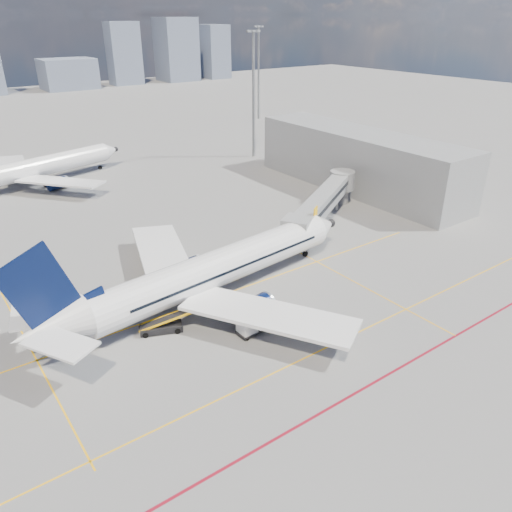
% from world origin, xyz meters
% --- Properties ---
extents(ground, '(420.00, 420.00, 0.00)m').
position_xyz_m(ground, '(0.00, 0.00, 0.00)').
color(ground, gray).
rests_on(ground, ground).
extents(apron_markings, '(90.00, 35.12, 0.01)m').
position_xyz_m(apron_markings, '(-0.58, -3.91, 0.01)').
color(apron_markings, '#FFB30D').
rests_on(apron_markings, ground).
extents(jet_bridge, '(23.55, 15.78, 6.30)m').
position_xyz_m(jet_bridge, '(23.51, 16.91, 3.74)').
color(jet_bridge, gray).
rests_on(jet_bridge, ground).
extents(terminal_block, '(10.00, 42.00, 10.00)m').
position_xyz_m(terminal_block, '(39.95, 26.00, 5.00)').
color(terminal_block, gray).
rests_on(terminal_block, ground).
extents(floodlight_mast_ne, '(3.20, 0.61, 25.45)m').
position_xyz_m(floodlight_mast_ne, '(38.00, 55.00, 13.59)').
color(floodlight_mast_ne, gray).
rests_on(floodlight_mast_ne, ground).
extents(floodlight_mast_far, '(3.20, 0.61, 25.45)m').
position_xyz_m(floodlight_mast_far, '(65.00, 90.00, 13.59)').
color(floodlight_mast_far, gray).
rests_on(floodlight_mast_far, ground).
extents(main_aircraft, '(41.46, 36.06, 12.13)m').
position_xyz_m(main_aircraft, '(-1.80, 8.21, 3.22)').
color(main_aircraft, white).
rests_on(main_aircraft, ground).
extents(second_aircraft, '(35.76, 30.65, 10.76)m').
position_xyz_m(second_aircraft, '(-6.36, 61.16, 3.23)').
color(second_aircraft, white).
rests_on(second_aircraft, ground).
extents(baggage_tug, '(2.25, 1.43, 1.52)m').
position_xyz_m(baggage_tug, '(3.98, -3.44, 0.73)').
color(baggage_tug, white).
rests_on(baggage_tug, ground).
extents(cargo_dolly, '(3.74, 1.79, 2.01)m').
position_xyz_m(cargo_dolly, '(-1.42, 0.09, 1.10)').
color(cargo_dolly, black).
rests_on(cargo_dolly, ground).
extents(belt_loader, '(5.80, 3.41, 2.38)m').
position_xyz_m(belt_loader, '(-8.70, 5.44, 0.61)').
color(belt_loader, black).
rests_on(belt_loader, ground).
extents(ramp_worker, '(0.61, 0.68, 1.56)m').
position_xyz_m(ramp_worker, '(4.40, -3.88, 0.78)').
color(ramp_worker, yellow).
rests_on(ramp_worker, ground).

